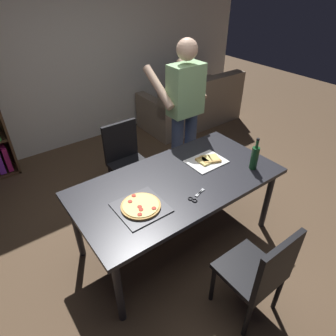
# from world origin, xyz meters

# --- Properties ---
(ground_plane) EXTENTS (12.00, 12.00, 0.00)m
(ground_plane) POSITION_xyz_m (0.00, 0.00, 0.00)
(ground_plane) COLOR brown
(back_wall) EXTENTS (6.40, 0.10, 2.80)m
(back_wall) POSITION_xyz_m (0.00, 2.60, 1.40)
(back_wall) COLOR silver
(back_wall) RESTS_ON ground_plane
(dining_table) EXTENTS (1.87, 0.95, 0.75)m
(dining_table) POSITION_xyz_m (0.00, 0.00, 0.68)
(dining_table) COLOR #232328
(dining_table) RESTS_ON ground_plane
(chair_near_camera) EXTENTS (0.42, 0.42, 0.90)m
(chair_near_camera) POSITION_xyz_m (-0.00, -0.96, 0.51)
(chair_near_camera) COLOR black
(chair_near_camera) RESTS_ON ground_plane
(chair_far_side) EXTENTS (0.42, 0.42, 0.90)m
(chair_far_side) POSITION_xyz_m (0.00, 0.96, 0.51)
(chair_far_side) COLOR black
(chair_far_side) RESTS_ON ground_plane
(couch) EXTENTS (1.70, 0.85, 0.85)m
(couch) POSITION_xyz_m (1.90, 1.99, 0.30)
(couch) COLOR gray
(couch) RESTS_ON ground_plane
(person_serving_pizza) EXTENTS (0.55, 0.54, 1.75)m
(person_serving_pizza) POSITION_xyz_m (0.67, 0.74, 1.00)
(person_serving_pizza) COLOR #38476B
(person_serving_pizza) RESTS_ON ground_plane
(pepperoni_pizza_on_tray) EXTENTS (0.38, 0.38, 0.04)m
(pepperoni_pizza_on_tray) POSITION_xyz_m (-0.46, -0.11, 0.77)
(pepperoni_pizza_on_tray) COLOR #2D2D33
(pepperoni_pizza_on_tray) RESTS_ON dining_table
(pizza_slices_on_towel) EXTENTS (0.36, 0.28, 0.03)m
(pizza_slices_on_towel) POSITION_xyz_m (0.41, 0.07, 0.76)
(pizza_slices_on_towel) COLOR white
(pizza_slices_on_towel) RESTS_ON dining_table
(wine_bottle) EXTENTS (0.07, 0.07, 0.32)m
(wine_bottle) POSITION_xyz_m (0.68, -0.27, 0.87)
(wine_bottle) COLOR #194723
(wine_bottle) RESTS_ON dining_table
(kitchen_scissors) EXTENTS (0.20, 0.11, 0.01)m
(kitchen_scissors) POSITION_xyz_m (-0.03, -0.27, 0.76)
(kitchen_scissors) COLOR silver
(kitchen_scissors) RESTS_ON dining_table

